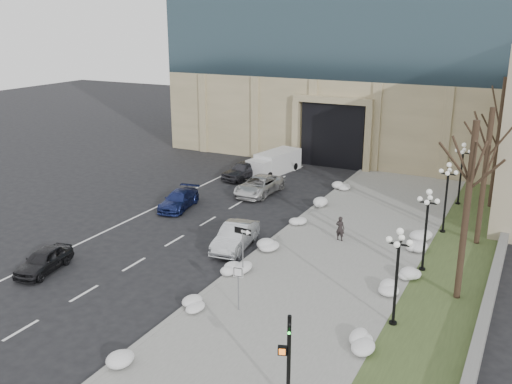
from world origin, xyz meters
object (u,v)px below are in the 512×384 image
Objects in this scene: car_e at (244,170)px; lamppost_b at (427,219)px; car_b at (235,237)px; car_d at (259,186)px; lamppost_d at (462,165)px; traffic_signal at (288,362)px; box_truck at (274,163)px; lamppost_a at (398,264)px; pedestrian at (340,228)px; one_way_sign at (245,238)px; car_a at (44,260)px; lamppost_c at (447,188)px; keep_sign at (238,279)px; car_c at (179,200)px.

lamppost_b is (17.71, -12.18, 2.30)m from car_e.
car_b is 0.97× the size of lamppost_b.
car_b is at bearing -51.48° from car_e.
lamppost_d reaches higher than car_d.
car_b is at bearing 106.31° from traffic_signal.
box_truck is 27.14m from lamppost_a.
pedestrian is 16.96m from box_truck.
one_way_sign is 0.77× the size of traffic_signal.
car_a is at bearing -153.30° from one_way_sign.
pedestrian is at bearing -34.80° from car_d.
car_b is at bearing -62.21° from box_truck.
traffic_signal is at bearing -94.28° from lamppost_d.
lamppost_c is at bearing 29.86° from car_b.
lamppost_b reaches higher than car_d.
pedestrian reaches higher than car_b.
pedestrian is 0.68× the size of keep_sign.
car_a is at bearing 177.38° from keep_sign.
car_d is at bearing 171.40° from lamppost_c.
lamppost_a is at bearing -90.00° from lamppost_b.
car_d is at bearing -163.39° from lamppost_d.
lamppost_d is at bearing 14.84° from car_e.
pedestrian is 16.28m from traffic_signal.
lamppost_a is at bearing -90.00° from lamppost_c.
car_c is 0.73× the size of box_truck.
traffic_signal reaches higher than box_truck.
lamppost_c is at bearing -90.00° from lamppost_d.
traffic_signal is at bearing -95.65° from lamppost_c.
car_c is 0.86× the size of car_d.
one_way_sign is 19.99m from lamppost_d.
lamppost_b is at bearing 35.95° from one_way_sign.
box_truck is at bearing 136.82° from lamppost_b.
box_truck is 1.29× the size of lamppost_d.
keep_sign is at bearing -64.59° from car_d.
traffic_signal is at bearing -55.94° from car_c.
lamppost_a is (10.80, -4.71, 2.32)m from car_b.
lamppost_a is at bearing -31.21° from car_b.
lamppost_c is (0.00, 6.50, 0.00)m from lamppost_b.
box_truck is 1.29× the size of lamppost_b.
car_c is 1.21× the size of traffic_signal.
lamppost_d is at bearing 90.00° from lamppost_a.
lamppost_a is (16.18, -21.69, 2.17)m from box_truck.
keep_sign is 11.08m from lamppost_b.
pedestrian reaches higher than car_a.
keep_sign reaches higher than box_truck.
one_way_sign is 10.74m from traffic_signal.
pedestrian is 6.23m from lamppost_b.
box_truck is 2.64× the size of keep_sign.
one_way_sign is at bearing -148.15° from lamppost_b.
lamppost_b is at bearing 61.94° from traffic_signal.
lamppost_a is (8.32, -1.34, 0.73)m from one_way_sign.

